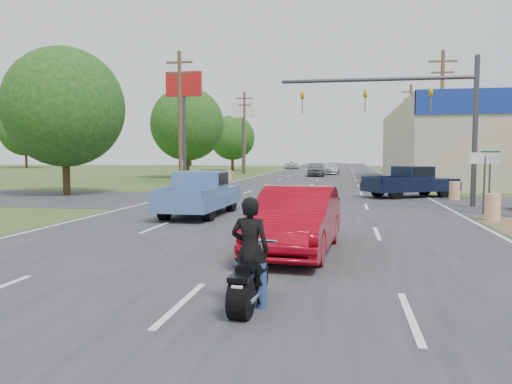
% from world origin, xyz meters
% --- Properties ---
extents(ground, '(200.00, 200.00, 0.00)m').
position_xyz_m(ground, '(0.00, 0.00, 0.00)').
color(ground, '#365321').
rests_on(ground, ground).
extents(main_road, '(15.00, 180.00, 0.02)m').
position_xyz_m(main_road, '(0.00, 40.00, 0.01)').
color(main_road, '#2D2D30').
rests_on(main_road, ground).
extents(cross_road, '(120.00, 10.00, 0.02)m').
position_xyz_m(cross_road, '(0.00, 18.00, 0.01)').
color(cross_road, '#2D2D30').
rests_on(cross_road, ground).
extents(utility_pole_2, '(2.00, 0.28, 10.00)m').
position_xyz_m(utility_pole_2, '(9.50, 31.00, 5.32)').
color(utility_pole_2, '#4C3823').
rests_on(utility_pole_2, ground).
extents(utility_pole_3, '(2.00, 0.28, 10.00)m').
position_xyz_m(utility_pole_3, '(9.50, 49.00, 5.32)').
color(utility_pole_3, '#4C3823').
rests_on(utility_pole_3, ground).
extents(utility_pole_5, '(2.00, 0.28, 10.00)m').
position_xyz_m(utility_pole_5, '(-9.50, 28.00, 5.32)').
color(utility_pole_5, '#4C3823').
rests_on(utility_pole_5, ground).
extents(utility_pole_6, '(2.00, 0.28, 10.00)m').
position_xyz_m(utility_pole_6, '(-9.50, 52.00, 5.32)').
color(utility_pole_6, '#4C3823').
rests_on(utility_pole_6, ground).
extents(tree_0, '(7.14, 7.14, 8.84)m').
position_xyz_m(tree_0, '(-14.00, 20.00, 5.26)').
color(tree_0, '#422D19').
rests_on(tree_0, ground).
extents(tree_1, '(7.56, 7.56, 9.36)m').
position_xyz_m(tree_1, '(-13.50, 42.00, 5.57)').
color(tree_1, '#422D19').
rests_on(tree_1, ground).
extents(tree_2, '(6.72, 6.72, 8.32)m').
position_xyz_m(tree_2, '(-14.20, 66.00, 4.95)').
color(tree_2, '#422D19').
rests_on(tree_2, ground).
extents(tree_4, '(9.24, 9.24, 11.44)m').
position_xyz_m(tree_4, '(-55.00, 75.00, 6.82)').
color(tree_4, '#422D19').
rests_on(tree_4, ground).
extents(tree_5, '(7.98, 7.98, 9.88)m').
position_xyz_m(tree_5, '(30.00, 95.00, 5.88)').
color(tree_5, '#422D19').
rests_on(tree_5, ground).
extents(tree_6, '(8.82, 8.82, 10.92)m').
position_xyz_m(tree_6, '(-30.00, 95.00, 6.51)').
color(tree_6, '#422D19').
rests_on(tree_6, ground).
extents(barrel_0, '(0.56, 0.56, 1.00)m').
position_xyz_m(barrel_0, '(8.00, 12.00, 0.50)').
color(barrel_0, orange).
rests_on(barrel_0, ground).
extents(barrel_1, '(0.56, 0.56, 1.00)m').
position_xyz_m(barrel_1, '(8.40, 20.50, 0.50)').
color(barrel_1, orange).
rests_on(barrel_1, ground).
extents(barrel_2, '(0.56, 0.56, 1.00)m').
position_xyz_m(barrel_2, '(-8.50, 34.00, 0.50)').
color(barrel_2, orange).
rests_on(barrel_2, ground).
extents(barrel_3, '(0.56, 0.56, 1.00)m').
position_xyz_m(barrel_3, '(-8.20, 38.00, 0.50)').
color(barrel_3, orange).
rests_on(barrel_3, ground).
extents(pole_sign_left_near, '(3.00, 0.35, 9.20)m').
position_xyz_m(pole_sign_left_near, '(-10.50, 32.00, 7.17)').
color(pole_sign_left_near, '#3F3F44').
rests_on(pole_sign_left_near, ground).
extents(pole_sign_left_far, '(3.00, 0.35, 9.20)m').
position_xyz_m(pole_sign_left_far, '(-10.50, 56.00, 7.17)').
color(pole_sign_left_far, '#3F3F44').
rests_on(pole_sign_left_far, ground).
extents(lane_sign, '(1.20, 0.08, 2.52)m').
position_xyz_m(lane_sign, '(8.20, 14.00, 1.90)').
color(lane_sign, '#3F3F44').
rests_on(lane_sign, ground).
extents(street_name_sign, '(0.80, 0.08, 2.61)m').
position_xyz_m(street_name_sign, '(8.80, 15.50, 1.61)').
color(street_name_sign, '#3F3F44').
rests_on(street_name_sign, ground).
extents(signal_mast, '(9.12, 0.40, 7.00)m').
position_xyz_m(signal_mast, '(5.82, 17.00, 4.80)').
color(signal_mast, '#3F3F44').
rests_on(signal_mast, ground).
extents(red_convertible, '(2.10, 5.06, 1.63)m').
position_xyz_m(red_convertible, '(1.44, 4.64, 0.81)').
color(red_convertible, maroon).
rests_on(red_convertible, ground).
extents(motorcycle, '(0.61, 1.98, 1.00)m').
position_xyz_m(motorcycle, '(1.14, 0.00, 0.44)').
color(motorcycle, black).
rests_on(motorcycle, ground).
extents(rider, '(0.64, 0.44, 1.69)m').
position_xyz_m(rider, '(1.14, 0.04, 0.85)').
color(rider, black).
rests_on(rider, ground).
extents(blue_pickup, '(2.22, 5.41, 1.77)m').
position_xyz_m(blue_pickup, '(-3.10, 11.68, 0.90)').
color(blue_pickup, black).
rests_on(blue_pickup, ground).
extents(navy_pickup, '(5.68, 4.44, 1.78)m').
position_xyz_m(navy_pickup, '(6.42, 21.94, 0.90)').
color(navy_pickup, black).
rests_on(navy_pickup, ground).
extents(distant_car_grey, '(2.05, 4.77, 1.61)m').
position_xyz_m(distant_car_grey, '(-0.61, 48.47, 0.80)').
color(distant_car_grey, slate).
rests_on(distant_car_grey, ground).
extents(distant_car_silver, '(2.35, 5.10, 1.44)m').
position_xyz_m(distant_car_silver, '(0.81, 54.44, 0.72)').
color(distant_car_silver, silver).
rests_on(distant_car_silver, ground).
extents(distant_car_white, '(2.78, 5.25, 1.41)m').
position_xyz_m(distant_car_white, '(-6.50, 78.19, 0.70)').
color(distant_car_white, white).
rests_on(distant_car_white, ground).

